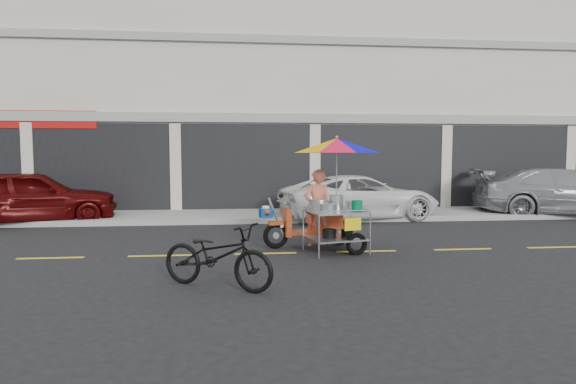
{
  "coord_description": "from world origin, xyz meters",
  "views": [
    {
      "loc": [
        -2.52,
        -9.2,
        1.92
      ],
      "look_at": [
        -1.5,
        0.6,
        1.15
      ],
      "focal_mm": 30.0,
      "sensor_mm": 36.0,
      "label": 1
    }
  ],
  "objects": [
    {
      "name": "centerline",
      "position": [
        0.0,
        0.0,
        0.0
      ],
      "size": [
        42.0,
        0.1,
        0.01
      ],
      "primitive_type": "cube",
      "color": "gold",
      "rests_on": "ground"
    },
    {
      "name": "food_vendor_rig",
      "position": [
        -0.72,
        0.26,
        1.44
      ],
      "size": [
        2.55,
        2.08,
        2.3
      ],
      "rotation": [
        0.0,
        0.0,
        0.21
      ],
      "color": "black",
      "rests_on": "ground"
    },
    {
      "name": "silver_pickup",
      "position": [
        7.47,
        4.7,
        0.75
      ],
      "size": [
        5.54,
        3.25,
        1.51
      ],
      "primitive_type": "imported",
      "rotation": [
        0.0,
        0.0,
        1.34
      ],
      "color": "#93949B",
      "rests_on": "ground"
    },
    {
      "name": "white_pickup",
      "position": [
        1.07,
        4.7,
        0.66
      ],
      "size": [
        5.04,
        3.01,
        1.31
      ],
      "primitive_type": "imported",
      "rotation": [
        0.0,
        0.0,
        1.76
      ],
      "color": "white",
      "rests_on": "ground"
    },
    {
      "name": "maroon_sedan",
      "position": [
        -8.22,
        4.7,
        0.76
      ],
      "size": [
        4.77,
        3.01,
        1.51
      ],
      "primitive_type": "imported",
      "rotation": [
        0.0,
        0.0,
        1.87
      ],
      "color": "#3F0404",
      "rests_on": "ground"
    },
    {
      "name": "shophouse_block",
      "position": [
        2.82,
        10.59,
        4.24
      ],
      "size": [
        36.0,
        8.11,
        10.4
      ],
      "color": "beige",
      "rests_on": "ground"
    },
    {
      "name": "ground",
      "position": [
        0.0,
        0.0,
        0.0
      ],
      "size": [
        90.0,
        90.0,
        0.0
      ],
      "primitive_type": "plane",
      "color": "black"
    },
    {
      "name": "near_bicycle",
      "position": [
        -2.83,
        -2.33,
        0.47
      ],
      "size": [
        1.88,
        1.46,
        0.95
      ],
      "primitive_type": "imported",
      "rotation": [
        0.0,
        0.0,
        1.04
      ],
      "color": "black",
      "rests_on": "ground"
    },
    {
      "name": "sidewalk",
      "position": [
        0.0,
        5.5,
        0.07
      ],
      "size": [
        45.0,
        3.0,
        0.15
      ],
      "primitive_type": "cube",
      "color": "gray",
      "rests_on": "ground"
    }
  ]
}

